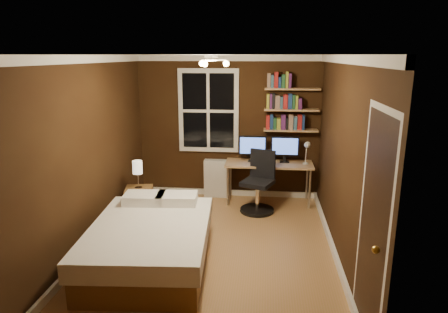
# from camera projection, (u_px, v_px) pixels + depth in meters

# --- Properties ---
(floor) EXTENTS (4.20, 4.20, 0.00)m
(floor) POSITION_uv_depth(u_px,v_px,m) (213.00, 247.00, 5.35)
(floor) COLOR olive
(floor) RESTS_ON ground
(wall_back) EXTENTS (3.20, 0.04, 2.50)m
(wall_back) POSITION_uv_depth(u_px,v_px,m) (228.00, 128.00, 7.06)
(wall_back) COLOR black
(wall_back) RESTS_ON ground
(wall_left) EXTENTS (0.04, 4.20, 2.50)m
(wall_left) POSITION_uv_depth(u_px,v_px,m) (91.00, 154.00, 5.20)
(wall_left) COLOR black
(wall_left) RESTS_ON ground
(wall_right) EXTENTS (0.04, 4.20, 2.50)m
(wall_right) POSITION_uv_depth(u_px,v_px,m) (342.00, 160.00, 4.87)
(wall_right) COLOR black
(wall_right) RESTS_ON ground
(ceiling) EXTENTS (3.20, 4.20, 0.02)m
(ceiling) POSITION_uv_depth(u_px,v_px,m) (212.00, 55.00, 4.73)
(ceiling) COLOR white
(ceiling) RESTS_ON wall_back
(window) EXTENTS (1.06, 0.06, 1.46)m
(window) POSITION_uv_depth(u_px,v_px,m) (208.00, 111.00, 6.99)
(window) COLOR silver
(window) RESTS_ON wall_back
(door) EXTENTS (0.03, 0.82, 2.05)m
(door) POSITION_uv_depth(u_px,v_px,m) (372.00, 231.00, 3.44)
(door) COLOR black
(door) RESTS_ON ground
(door_knob) EXTENTS (0.06, 0.06, 0.06)m
(door_knob) POSITION_uv_depth(u_px,v_px,m) (376.00, 250.00, 3.16)
(door_knob) COLOR gold
(door_knob) RESTS_ON door
(ceiling_fixture) EXTENTS (0.44, 0.44, 0.18)m
(ceiling_fixture) POSITION_uv_depth(u_px,v_px,m) (211.00, 64.00, 4.66)
(ceiling_fixture) COLOR beige
(ceiling_fixture) RESTS_ON ceiling
(bookshelf_lower) EXTENTS (0.92, 0.22, 0.03)m
(bookshelf_lower) POSITION_uv_depth(u_px,v_px,m) (290.00, 130.00, 6.84)
(bookshelf_lower) COLOR tan
(bookshelf_lower) RESTS_ON wall_back
(books_row_lower) EXTENTS (0.60, 0.16, 0.23)m
(books_row_lower) POSITION_uv_depth(u_px,v_px,m) (291.00, 123.00, 6.80)
(books_row_lower) COLOR maroon
(books_row_lower) RESTS_ON bookshelf_lower
(bookshelf_middle) EXTENTS (0.92, 0.22, 0.03)m
(bookshelf_middle) POSITION_uv_depth(u_px,v_px,m) (291.00, 110.00, 6.75)
(bookshelf_middle) COLOR tan
(bookshelf_middle) RESTS_ON wall_back
(books_row_middle) EXTENTS (0.60, 0.16, 0.23)m
(books_row_middle) POSITION_uv_depth(u_px,v_px,m) (292.00, 102.00, 6.72)
(books_row_middle) COLOR navy
(books_row_middle) RESTS_ON bookshelf_middle
(bookshelf_upper) EXTENTS (0.92, 0.22, 0.03)m
(bookshelf_upper) POSITION_uv_depth(u_px,v_px,m) (292.00, 89.00, 6.66)
(bookshelf_upper) COLOR tan
(bookshelf_upper) RESTS_ON wall_back
(books_row_upper) EXTENTS (0.42, 0.16, 0.23)m
(books_row_upper) POSITION_uv_depth(u_px,v_px,m) (293.00, 81.00, 6.63)
(books_row_upper) COLOR #22512A
(books_row_upper) RESTS_ON bookshelf_upper
(bed) EXTENTS (1.53, 2.03, 0.66)m
(bed) POSITION_uv_depth(u_px,v_px,m) (151.00, 242.00, 4.86)
(bed) COLOR brown
(bed) RESTS_ON ground
(nightstand) EXTENTS (0.48, 0.48, 0.51)m
(nightstand) POSITION_uv_depth(u_px,v_px,m) (139.00, 204.00, 6.20)
(nightstand) COLOR brown
(nightstand) RESTS_ON ground
(bedside_lamp) EXTENTS (0.15, 0.15, 0.44)m
(bedside_lamp) POSITION_uv_depth(u_px,v_px,m) (138.00, 175.00, 6.08)
(bedside_lamp) COLOR white
(bedside_lamp) RESTS_ON nightstand
(radiator) EXTENTS (0.46, 0.16, 0.68)m
(radiator) POSITION_uv_depth(u_px,v_px,m) (217.00, 178.00, 7.19)
(radiator) COLOR silver
(radiator) RESTS_ON ground
(desk) EXTENTS (1.49, 0.56, 0.71)m
(desk) POSITION_uv_depth(u_px,v_px,m) (269.00, 166.00, 6.85)
(desk) COLOR tan
(desk) RESTS_ON ground
(monitor_left) EXTENTS (0.48, 0.12, 0.45)m
(monitor_left) POSITION_uv_depth(u_px,v_px,m) (253.00, 149.00, 6.88)
(monitor_left) COLOR black
(monitor_left) RESTS_ON desk
(monitor_right) EXTENTS (0.48, 0.12, 0.45)m
(monitor_right) POSITION_uv_depth(u_px,v_px,m) (285.00, 149.00, 6.82)
(monitor_right) COLOR black
(monitor_right) RESTS_ON desk
(desk_lamp) EXTENTS (0.14, 0.32, 0.44)m
(desk_lamp) POSITION_uv_depth(u_px,v_px,m) (307.00, 153.00, 6.63)
(desk_lamp) COLOR silver
(desk_lamp) RESTS_ON desk
(office_chair) EXTENTS (0.59, 0.59, 1.00)m
(office_chair) POSITION_uv_depth(u_px,v_px,m) (259.00, 189.00, 6.51)
(office_chair) COLOR black
(office_chair) RESTS_ON ground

